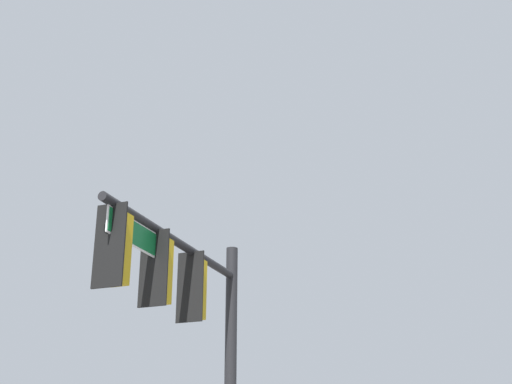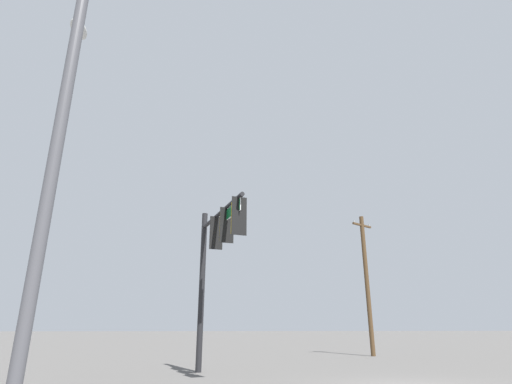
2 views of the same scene
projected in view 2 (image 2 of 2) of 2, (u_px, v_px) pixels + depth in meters
signal_pole_near at (216, 249)px, 15.35m from camera, size 4.89×1.49×6.43m
utility_pole at (367, 280)px, 25.83m from camera, size 1.09×1.69×8.83m
street_lamp at (58, 142)px, 5.91m from camera, size 1.59×0.68×7.44m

